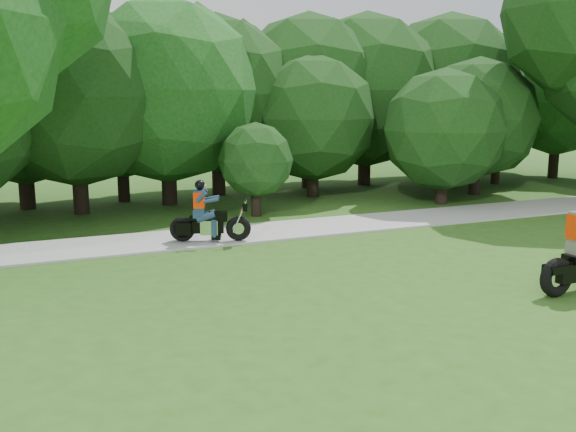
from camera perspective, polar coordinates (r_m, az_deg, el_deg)
ground at (r=12.08m, az=24.00°, el=-7.81°), size 100.00×100.00×0.00m
walkway at (r=18.22m, az=5.35°, el=-0.74°), size 60.00×2.20×0.06m
tree_line at (r=23.69m, az=0.32°, el=10.36°), size 40.60×12.34×7.01m
touring_motorcycle at (r=15.96m, az=-7.38°, el=-0.28°), size 1.95×1.10×1.54m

